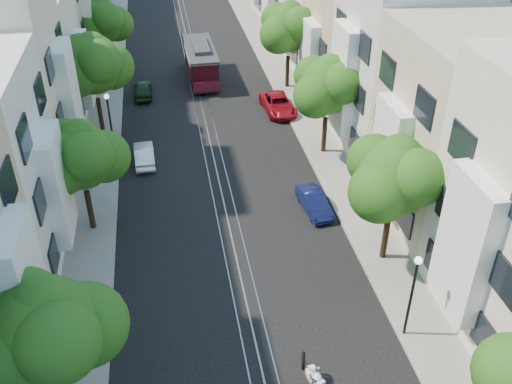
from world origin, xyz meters
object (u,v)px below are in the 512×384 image
tree_e_d (290,28)px  tree_w_b (81,158)px  lamp_east (414,285)px  parked_car_e_mid (314,202)px  tree_w_d (103,22)px  parked_car_e_far (278,104)px  parked_car_w_mid (144,155)px  lamp_west (109,115)px  sportbike_rider (314,378)px  tree_e_c (329,87)px  tree_w_c (93,65)px  tree_w_a (49,334)px  tree_e_b (396,178)px  parked_car_w_far (143,89)px  cable_car (201,60)px

tree_e_d → tree_w_b: tree_e_d is taller
lamp_east → parked_car_e_mid: 10.02m
tree_w_d → parked_car_e_far: size_ratio=1.48×
parked_car_e_far → parked_car_w_mid: (-9.94, -5.92, -0.04)m
lamp_west → sportbike_rider: bearing=-68.2°
tree_e_c → tree_w_d: (-14.40, 16.00, 0.00)m
tree_e_c → parked_car_e_far: bearing=104.6°
tree_w_c → tree_w_a: bearing=-90.0°
tree_w_b → tree_w_c: tree_w_c is taller
parked_car_e_mid → parked_car_e_far: bearing=80.7°
parked_car_e_mid → lamp_west: bearing=136.9°
tree_e_d → lamp_west: tree_e_d is taller
tree_e_b → lamp_west: size_ratio=1.61×
parked_car_e_mid → parked_car_w_far: parked_car_w_far is taller
tree_w_d → tree_w_c: bearing=-90.0°
tree_e_b → parked_car_e_far: (-1.72, 17.63, -4.12)m
tree_e_d → tree_w_d: bearing=160.9°
parked_car_e_far → tree_w_b: bearing=-139.5°
tree_e_d → cable_car: 8.04m
tree_e_b → tree_e_c: 11.00m
tree_w_a → lamp_east: (13.44, 2.02, -1.89)m
tree_w_a → tree_w_c: tree_w_c is taller
tree_e_c → sportbike_rider: 19.30m
sportbike_rider → parked_car_w_mid: 19.79m
tree_w_c → cable_car: tree_w_c is taller
tree_w_b → sportbike_rider: (8.87, -12.10, -3.58)m
tree_w_c → lamp_west: size_ratio=1.71×
tree_w_c → tree_w_d: (-0.00, 11.00, -0.47)m
tree_e_d → parked_car_e_mid: size_ratio=2.06×
tree_e_c → tree_w_a: bearing=-128.7°
tree_w_b → sportbike_rider: tree_w_b is taller
tree_e_d → lamp_east: bearing=-92.0°
sportbike_rider → parked_car_e_mid: (3.16, 11.78, -0.27)m
tree_w_d → parked_car_e_mid: (12.03, -22.32, -4.05)m
tree_w_b → lamp_east: bearing=-36.6°
tree_w_b → tree_w_d: tree_w_d is taller
tree_e_b → lamp_east: tree_e_b is taller
tree_w_b → lamp_east: 16.81m
tree_w_c → parked_car_e_far: (12.68, 1.63, -4.46)m
cable_car → tree_w_a: bearing=-104.6°
lamp_east → sportbike_rider: bearing=-155.0°
parked_car_e_mid → parked_car_w_far: bearing=111.5°
lamp_east → tree_e_c: bearing=86.6°
parked_car_w_far → tree_w_a: bearing=84.4°
parked_car_w_mid → cable_car: bearing=-112.7°
parked_car_w_mid → parked_car_w_far: parked_car_w_far is taller
cable_car → lamp_east: bearing=-80.2°
tree_e_c → parked_car_w_mid: bearing=176.5°
lamp_west → parked_car_w_mid: bearing=-34.7°
tree_w_d → cable_car: bearing=-15.0°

